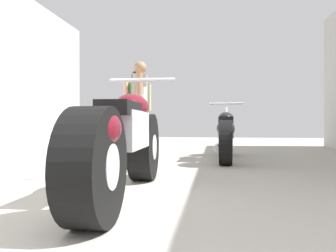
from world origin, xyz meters
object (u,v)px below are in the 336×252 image
(motorcycle_black_naked, at_px, (226,134))
(mechanic_with_helmet, at_px, (138,103))
(mechanic_in_blue, at_px, (140,102))
(motorcycle_maroon_cruiser, at_px, (124,142))

(motorcycle_black_naked, distance_m, mechanic_with_helmet, 2.34)
(motorcycle_black_naked, bearing_deg, mechanic_with_helmet, 139.43)
(motorcycle_black_naked, relative_size, mechanic_in_blue, 1.21)
(motorcycle_black_naked, bearing_deg, mechanic_in_blue, 162.70)
(mechanic_with_helmet, bearing_deg, motorcycle_maroon_cruiser, -77.77)
(motorcycle_maroon_cruiser, distance_m, mechanic_with_helmet, 4.26)
(motorcycle_maroon_cruiser, distance_m, motorcycle_black_naked, 2.78)
(motorcycle_black_naked, bearing_deg, motorcycle_maroon_cruiser, -107.28)
(motorcycle_black_naked, distance_m, mechanic_in_blue, 1.58)
(motorcycle_maroon_cruiser, bearing_deg, mechanic_in_blue, 100.94)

